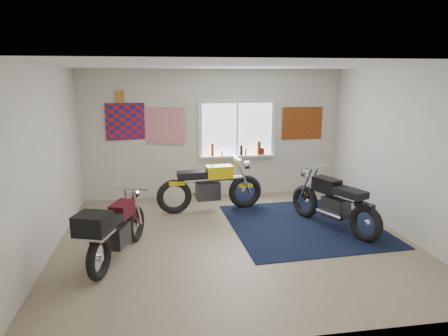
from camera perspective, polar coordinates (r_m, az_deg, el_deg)
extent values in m
plane|color=#9E896B|center=(6.47, 1.56, -10.23)|extent=(5.50, 5.50, 0.00)
plane|color=white|center=(5.95, 1.72, 14.42)|extent=(5.50, 5.50, 0.00)
plane|color=silver|center=(8.50, -1.50, 4.86)|extent=(5.50, 0.00, 5.50)
plane|color=silver|center=(3.72, 8.83, -5.98)|extent=(5.50, 0.00, 5.50)
plane|color=silver|center=(6.19, -24.27, 0.63)|extent=(0.00, 5.00, 5.00)
plane|color=silver|center=(7.11, 24.00, 2.13)|extent=(0.00, 5.00, 5.00)
cube|color=black|center=(7.20, 11.29, -7.96)|extent=(2.62, 2.71, 0.01)
cube|color=white|center=(8.55, 1.84, 5.58)|extent=(1.50, 0.02, 1.10)
cube|color=white|center=(8.48, 1.89, 9.52)|extent=(1.66, 0.06, 0.08)
cube|color=white|center=(8.63, 1.83, 1.68)|extent=(1.66, 0.06, 0.08)
cube|color=white|center=(8.43, -3.45, 5.45)|extent=(0.08, 0.06, 1.10)
cube|color=white|center=(8.72, 6.99, 5.63)|extent=(0.08, 0.06, 1.10)
cube|color=white|center=(8.54, 1.86, 5.57)|extent=(0.04, 0.06, 1.10)
cube|color=white|center=(8.57, 1.91, 1.73)|extent=(1.60, 0.16, 0.04)
cylinder|color=#943215|center=(8.45, -1.66, 2.67)|extent=(0.07, 0.07, 0.28)
cylinder|color=white|center=(8.49, -0.29, 2.18)|extent=(0.06, 0.06, 0.12)
cylinder|color=black|center=(8.56, 2.48, 2.59)|extent=(0.06, 0.06, 0.22)
cylinder|color=#C67617|center=(8.58, 3.12, 2.35)|extent=(0.05, 0.05, 0.14)
cylinder|color=maroon|center=(8.63, 5.00, 2.92)|extent=(0.09, 0.09, 0.30)
cylinder|color=maroon|center=(8.67, 5.54, 2.43)|extent=(0.08, 0.08, 0.15)
plane|color=red|center=(8.39, -13.16, 6.48)|extent=(1.00, 0.07, 1.00)
plane|color=red|center=(8.36, -8.66, 5.96)|extent=(0.90, 0.09, 0.90)
cube|color=#A97130|center=(8.37, -14.72, 9.82)|extent=(0.18, 0.02, 0.24)
cube|color=#A54C14|center=(8.92, 11.09, 6.30)|extent=(0.90, 0.03, 0.70)
torus|color=black|center=(7.90, 3.01, -3.36)|extent=(0.68, 0.19, 0.67)
torus|color=black|center=(7.61, -7.12, -4.09)|extent=(0.68, 0.19, 0.67)
cylinder|color=silver|center=(7.90, 3.01, -3.36)|extent=(0.12, 0.11, 0.11)
cylinder|color=silver|center=(7.61, -7.12, -4.09)|extent=(0.12, 0.11, 0.11)
cylinder|color=silver|center=(7.65, -1.97, -1.65)|extent=(1.26, 0.21, 0.09)
cube|color=#2A292B|center=(7.69, -2.32, -3.26)|extent=(0.47, 0.32, 0.34)
cylinder|color=silver|center=(7.87, -2.57, -3.64)|extent=(0.55, 0.12, 0.07)
cube|color=#DDBE0B|center=(7.65, -0.67, -0.55)|extent=(0.52, 0.31, 0.24)
cube|color=black|center=(7.55, -4.57, -0.93)|extent=(0.57, 0.33, 0.12)
cube|color=#DDBE0B|center=(7.54, -6.80, -2.10)|extent=(0.31, 0.19, 0.08)
cube|color=#DDBE0B|center=(7.87, 3.02, -2.52)|extent=(0.29, 0.17, 0.05)
cylinder|color=silver|center=(7.68, 1.79, 1.48)|extent=(0.10, 0.62, 0.04)
cylinder|color=silver|center=(7.77, 3.20, 0.40)|extent=(0.11, 0.17, 0.16)
torus|color=black|center=(7.53, 11.48, -4.68)|extent=(0.36, 0.61, 0.61)
torus|color=black|center=(6.70, 19.61, -7.45)|extent=(0.36, 0.61, 0.61)
cylinder|color=silver|center=(7.53, 11.48, -4.68)|extent=(0.13, 0.14, 0.11)
cylinder|color=silver|center=(6.70, 19.61, -7.45)|extent=(0.13, 0.14, 0.11)
cylinder|color=silver|center=(7.01, 15.44, -3.69)|extent=(0.57, 1.14, 0.09)
cube|color=#2A292B|center=(7.04, 15.63, -5.43)|extent=(0.42, 0.51, 0.33)
cylinder|color=silver|center=(6.96, 14.73, -6.42)|extent=(0.28, 0.51, 0.07)
cube|color=black|center=(7.08, 14.46, -2.32)|extent=(0.42, 0.54, 0.23)
cube|color=black|center=(6.77, 17.62, -3.40)|extent=(0.46, 0.59, 0.12)
cube|color=black|center=(6.64, 19.46, -5.07)|extent=(0.26, 0.33, 0.08)
cube|color=black|center=(7.50, 11.52, -3.84)|extent=(0.23, 0.30, 0.05)
cylinder|color=silver|center=(7.24, 12.68, 0.15)|extent=(0.56, 0.27, 0.03)
cylinder|color=silver|center=(7.41, 11.56, -0.73)|extent=(0.18, 0.15, 0.15)
torus|color=black|center=(6.49, -12.55, -7.78)|extent=(0.29, 0.58, 0.57)
torus|color=black|center=(5.46, -17.43, -12.19)|extent=(0.29, 0.58, 0.57)
cylinder|color=silver|center=(6.49, -12.55, -7.78)|extent=(0.11, 0.12, 0.10)
cylinder|color=silver|center=(5.46, -17.43, -12.19)|extent=(0.11, 0.12, 0.10)
cylinder|color=silver|center=(5.87, -14.91, -7.42)|extent=(0.43, 1.08, 0.08)
cube|color=#2A292B|center=(5.90, -14.97, -9.33)|extent=(0.36, 0.45, 0.30)
cylinder|color=silver|center=(5.99, -16.17, -9.97)|extent=(0.21, 0.48, 0.06)
cube|color=#410A0F|center=(5.97, -14.36, -5.80)|extent=(0.36, 0.49, 0.21)
cube|color=black|center=(5.57, -16.27, -7.46)|extent=(0.39, 0.54, 0.11)
cube|color=#410A0F|center=(5.40, -17.40, -9.62)|extent=(0.22, 0.30, 0.07)
cube|color=#410A0F|center=(6.46, -12.59, -6.90)|extent=(0.20, 0.27, 0.04)
cylinder|color=silver|center=(6.16, -13.37, -2.91)|extent=(0.53, 0.20, 0.03)
cylinder|color=silver|center=(6.36, -12.70, -3.71)|extent=(0.16, 0.13, 0.14)
cube|color=black|center=(5.20, -18.23, -7.63)|extent=(0.49, 0.48, 0.26)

